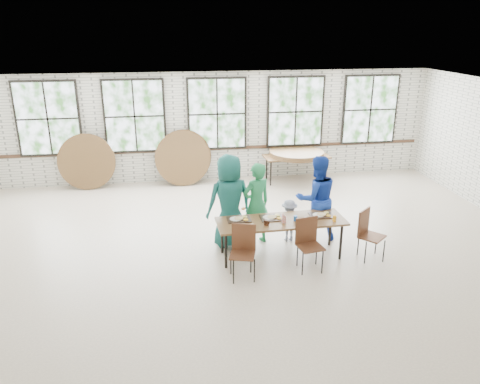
# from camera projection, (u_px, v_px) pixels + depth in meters

# --- Properties ---
(room) EXTENTS (12.00, 12.00, 12.00)m
(room) POSITION_uv_depth(u_px,v_px,m) (217.00, 116.00, 12.73)
(room) COLOR beige
(room) RESTS_ON ground
(dining_table) EXTENTS (2.43, 0.88, 0.74)m
(dining_table) POSITION_uv_depth(u_px,v_px,m) (281.00, 223.00, 8.72)
(dining_table) COLOR brown
(dining_table) RESTS_ON ground
(chair_near_left) EXTENTS (0.52, 0.51, 0.95)m
(chair_near_left) POSITION_uv_depth(u_px,v_px,m) (243.00, 247.00, 8.07)
(chair_near_left) COLOR #522E1B
(chair_near_left) RESTS_ON ground
(chair_near_right) EXTENTS (0.48, 0.47, 0.95)m
(chair_near_right) POSITION_uv_depth(u_px,v_px,m) (308.00, 239.00, 8.35)
(chair_near_right) COLOR #522E1B
(chair_near_right) RESTS_ON ground
(chair_spare) EXTENTS (0.58, 0.58, 0.95)m
(chair_spare) POSITION_uv_depth(u_px,v_px,m) (368.00, 230.00, 8.72)
(chair_spare) COLOR #522E1B
(chair_spare) RESTS_ON ground
(adult_teal) EXTENTS (1.03, 0.79, 1.86)m
(adult_teal) POSITION_uv_depth(u_px,v_px,m) (229.00, 201.00, 9.11)
(adult_teal) COLOR #175A4B
(adult_teal) RESTS_ON ground
(adult_green) EXTENTS (0.72, 0.61, 1.68)m
(adult_green) POSITION_uv_depth(u_px,v_px,m) (256.00, 204.00, 9.22)
(adult_green) COLOR #23834C
(adult_green) RESTS_ON ground
(toddler) EXTENTS (0.60, 0.38, 0.88)m
(toddler) POSITION_uv_depth(u_px,v_px,m) (289.00, 220.00, 9.45)
(toddler) COLOR #172148
(toddler) RESTS_ON ground
(adult_blue) EXTENTS (0.90, 0.72, 1.77)m
(adult_blue) POSITION_uv_depth(u_px,v_px,m) (316.00, 198.00, 9.38)
(adult_blue) COLOR #1738A5
(adult_blue) RESTS_ON ground
(storage_table) EXTENTS (1.84, 0.86, 0.74)m
(storage_table) POSITION_uv_depth(u_px,v_px,m) (296.00, 158.00, 12.98)
(storage_table) COLOR brown
(storage_table) RESTS_ON ground
(tabletop_clutter) EXTENTS (2.03, 0.61, 0.11)m
(tabletop_clutter) POSITION_uv_depth(u_px,v_px,m) (286.00, 219.00, 8.69)
(tabletop_clutter) COLOR black
(tabletop_clutter) RESTS_ON dining_table
(round_tops_stacked) EXTENTS (1.50, 1.50, 0.13)m
(round_tops_stacked) POSITION_uv_depth(u_px,v_px,m) (297.00, 153.00, 12.94)
(round_tops_stacked) COLOR brown
(round_tops_stacked) RESTS_ON storage_table
(round_tops_leaning) EXTENTS (4.07, 0.47, 1.49)m
(round_tops_leaning) POSITION_uv_depth(u_px,v_px,m) (152.00, 159.00, 12.64)
(round_tops_leaning) COLOR brown
(round_tops_leaning) RESTS_ON ground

